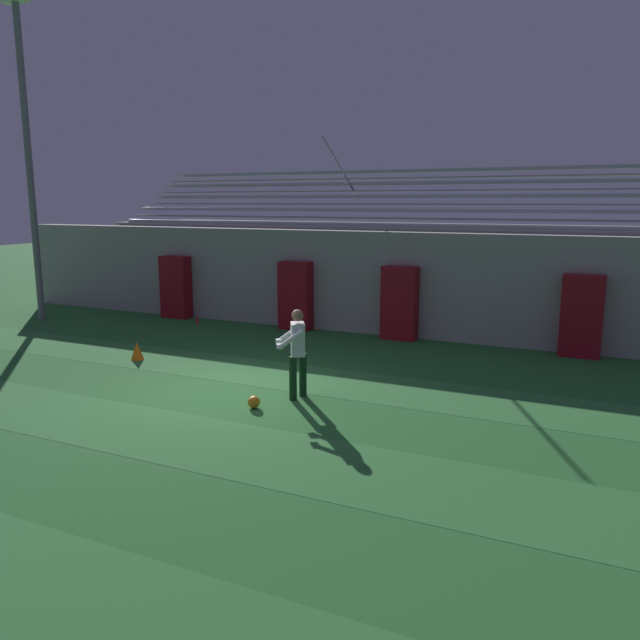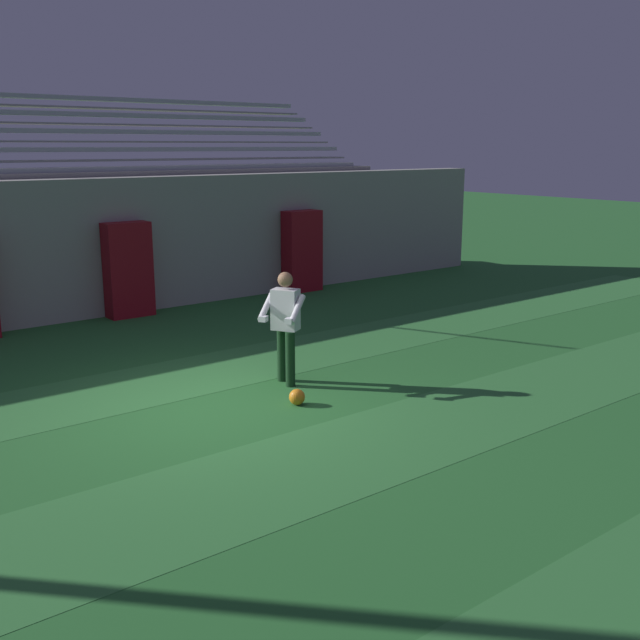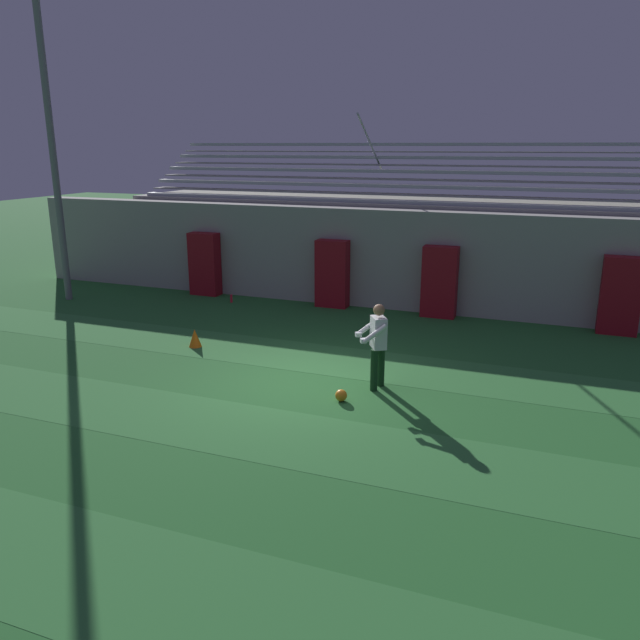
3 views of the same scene
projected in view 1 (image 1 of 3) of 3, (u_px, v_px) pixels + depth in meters
The scene contains 14 objects.
ground_plane at pixel (224, 392), 11.92m from camera, with size 80.00×80.00×0.00m, color #286B2D.
turf_stripe_mid at pixel (145, 430), 9.94m from camera, with size 28.00×1.88×0.01m, color #337A38.
turf_stripe_far at pixel (264, 373), 13.28m from camera, with size 28.00×1.88×0.01m, color #337A38.
back_wall at pixel (353, 281), 17.43m from camera, with size 24.00×0.60×2.80m, color #999691.
padding_pillar_gate_left at pixel (296, 296), 17.67m from camera, with size 0.93×0.44×1.93m, color maroon.
padding_pillar_gate_right at pixel (400, 303), 16.38m from camera, with size 0.93×0.44×1.93m, color maroon.
padding_pillar_far_left at pixel (176, 287), 19.45m from camera, with size 0.93×0.44×1.93m, color maroon.
padding_pillar_far_right at pixel (582, 316), 14.51m from camera, with size 0.93×0.44×1.93m, color maroon.
bleacher_stand at pixel (382, 269), 19.49m from camera, with size 18.00×4.05×5.43m.
floodlight_pole at pixel (25, 121), 18.22m from camera, with size 0.90×0.36×9.58m.
goalkeeper at pixel (297, 348), 11.42m from camera, with size 0.70×0.74×1.67m.
soccer_ball at pixel (254, 402), 11.00m from camera, with size 0.22×0.22×0.22m, color orange.
traffic_cone at pixel (137, 351), 14.36m from camera, with size 0.30×0.30×0.42m, color orange.
water_bottle at pixel (197, 320), 18.52m from camera, with size 0.07×0.07×0.24m, color red.
Camera 1 is at (6.57, -9.56, 3.59)m, focal length 35.00 mm.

